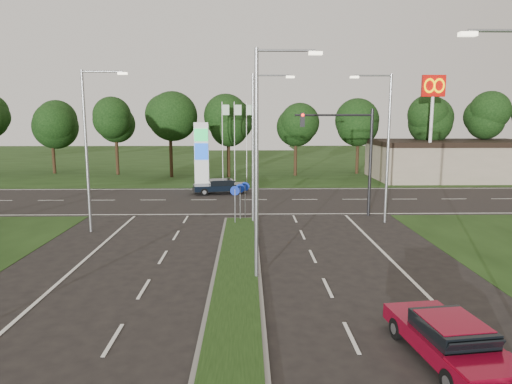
{
  "coord_description": "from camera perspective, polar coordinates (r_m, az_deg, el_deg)",
  "views": [
    {
      "loc": [
        0.43,
        -11.54,
        6.42
      ],
      "look_at": [
        0.95,
        14.39,
        2.2
      ],
      "focal_mm": 32.0,
      "sensor_mm": 36.0,
      "label": 1
    }
  ],
  "objects": [
    {
      "name": "median_kerb",
      "position": [
        16.8,
        -2.6,
        -13.02
      ],
      "size": [
        2.0,
        26.0,
        0.12
      ],
      "primitive_type": "cube",
      "color": "slate",
      "rests_on": "ground"
    },
    {
      "name": "cross_road",
      "position": [
        36.12,
        -1.8,
        -1.0
      ],
      "size": [
        160.0,
        12.0,
        0.02
      ],
      "primitive_type": "cube",
      "color": "black",
      "rests_on": "ground"
    },
    {
      "name": "streetlight_right_far",
      "position": [
        28.81,
        15.84,
        6.23
      ],
      "size": [
        2.53,
        0.22,
        9.0
      ],
      "rotation": [
        0.0,
        0.0,
        3.14
      ],
      "color": "gray",
      "rests_on": "ground"
    },
    {
      "name": "treeline_far",
      "position": [
        51.48,
        -1.53,
        9.7
      ],
      "size": [
        6.0,
        6.0,
        9.9
      ],
      "color": "black",
      "rests_on": "ground"
    },
    {
      "name": "streetlight_median_far",
      "position": [
        27.58,
        0.04,
        6.45
      ],
      "size": [
        2.53,
        0.22,
        9.0
      ],
      "color": "gray",
      "rests_on": "ground"
    },
    {
      "name": "streetlight_left_far",
      "position": [
        27.03,
        -20.1,
        5.84
      ],
      "size": [
        2.53,
        0.22,
        9.0
      ],
      "color": "gray",
      "rests_on": "ground"
    },
    {
      "name": "verge_far",
      "position": [
        66.85,
        -1.5,
        3.73
      ],
      "size": [
        160.0,
        50.0,
        0.02
      ],
      "primitive_type": "cube",
      "color": "black",
      "rests_on": "ground"
    },
    {
      "name": "mcdonalds_sign",
      "position": [
        46.95,
        21.21,
        10.54
      ],
      "size": [
        2.2,
        0.47,
        10.4
      ],
      "color": "silver",
      "rests_on": "ground"
    },
    {
      "name": "gas_pylon",
      "position": [
        44.9,
        -6.55,
        5.07
      ],
      "size": [
        5.8,
        1.26,
        8.0
      ],
      "color": "silver",
      "rests_on": "ground"
    },
    {
      "name": "streetlight_median_near",
      "position": [
        17.6,
        0.72,
        4.87
      ],
      "size": [
        2.53,
        0.22,
        9.0
      ],
      "color": "gray",
      "rests_on": "ground"
    },
    {
      "name": "commercial_building",
      "position": [
        52.39,
        23.23,
        3.66
      ],
      "size": [
        16.0,
        9.0,
        4.0
      ],
      "primitive_type": "cube",
      "color": "gray",
      "rests_on": "ground"
    },
    {
      "name": "navy_sedan",
      "position": [
        39.07,
        -4.47,
        0.74
      ],
      "size": [
        4.75,
        2.62,
        1.23
      ],
      "rotation": [
        0.0,
        0.0,
        1.75
      ],
      "color": "black",
      "rests_on": "ground"
    },
    {
      "name": "ground",
      "position": [
        13.21,
        -3.06,
        -19.84
      ],
      "size": [
        160.0,
        160.0,
        0.0
      ],
      "primitive_type": "plane",
      "color": "black",
      "rests_on": "ground"
    },
    {
      "name": "traffic_signal",
      "position": [
        30.35,
        11.79,
        5.71
      ],
      "size": [
        5.1,
        0.42,
        7.0
      ],
      "color": "black",
      "rests_on": "ground"
    },
    {
      "name": "red_sedan",
      "position": [
        13.68,
        23.09,
        -16.52
      ],
      "size": [
        2.32,
        4.54,
        1.2
      ],
      "rotation": [
        0.0,
        0.0,
        0.13
      ],
      "color": "maroon",
      "rests_on": "ground"
    },
    {
      "name": "median_signs",
      "position": [
        28.34,
        -2.0,
        -0.32
      ],
      "size": [
        1.16,
        1.76,
        2.38
      ],
      "color": "gray",
      "rests_on": "ground"
    }
  ]
}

